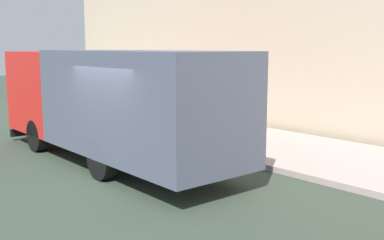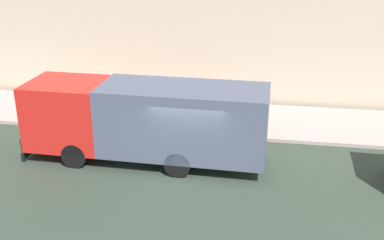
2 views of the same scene
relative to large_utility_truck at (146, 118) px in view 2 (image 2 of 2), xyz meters
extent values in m
plane|color=#344134|center=(-0.71, -1.66, -1.61)|extent=(80.00, 80.00, 0.00)
cube|color=#B69F98|center=(4.29, -1.66, -1.53)|extent=(4.01, 30.00, 0.14)
cube|color=red|center=(0.06, 2.86, 0.01)|extent=(2.36, 2.75, 2.33)
cube|color=black|center=(0.09, 4.19, 0.29)|extent=(1.93, 0.10, 1.31)
cube|color=#50576A|center=(-0.03, -1.36, 0.03)|extent=(2.42, 5.79, 2.39)
cube|color=black|center=(0.09, 4.27, -1.36)|extent=(2.21, 0.17, 0.24)
cylinder|color=black|center=(-0.95, 2.34, -1.16)|extent=(0.32, 0.90, 0.89)
cylinder|color=black|center=(1.05, 2.30, -1.16)|extent=(0.32, 0.90, 0.89)
cylinder|color=black|center=(-1.03, -1.34, -1.16)|extent=(0.32, 0.90, 0.89)
cylinder|color=black|center=(0.97, -1.38, -1.16)|extent=(0.32, 0.90, 0.89)
cylinder|color=brown|center=(2.93, -0.23, -1.05)|extent=(0.37, 0.37, 0.82)
cylinder|color=#46884F|center=(2.93, -0.23, -0.34)|extent=(0.49, 0.49, 0.61)
sphere|color=tan|center=(2.93, -0.23, 0.08)|extent=(0.22, 0.22, 0.22)
cylinder|color=#514448|center=(2.70, 1.56, -1.02)|extent=(0.40, 0.40, 0.89)
cylinder|color=maroon|center=(2.70, 1.56, -0.29)|extent=(0.53, 0.53, 0.58)
sphere|color=tan|center=(2.70, 1.56, 0.11)|extent=(0.22, 0.22, 0.22)
cylinder|color=#4F4A3A|center=(2.93, -0.85, -1.01)|extent=(0.29, 0.29, 0.91)
cylinder|color=#4F7B51|center=(2.93, -0.85, -0.26)|extent=(0.38, 0.38, 0.58)
sphere|color=#90644C|center=(2.93, -0.85, 0.15)|extent=(0.24, 0.24, 0.24)
camera|label=1|loc=(-6.08, -10.17, 1.31)|focal=43.38mm
camera|label=2|loc=(-14.63, -4.10, 5.96)|focal=43.43mm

